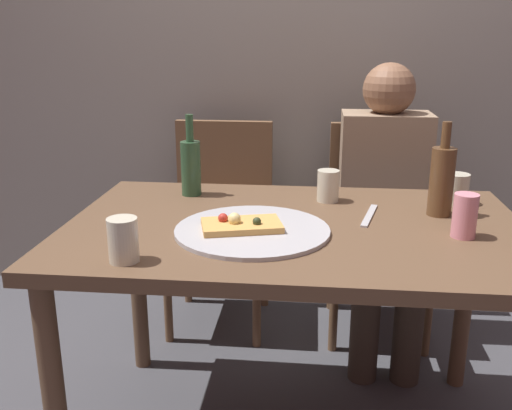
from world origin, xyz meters
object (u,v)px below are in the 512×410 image
wine_bottle (442,180)px  tumbler_near (456,189)px  table_knife (369,216)px  guest_in_sweater (385,197)px  chair_right (379,216)px  tumbler_far (328,186)px  soda_can (465,216)px  wine_glass (123,240)px  chair_left (221,211)px  pizza_tray (252,230)px  dining_table (294,252)px  pizza_slice_last (241,225)px  beer_bottle (191,166)px

wine_bottle → tumbler_near: bearing=58.9°
table_knife → guest_in_sweater: bearing=-178.1°
chair_right → wine_bottle: bearing=97.9°
wine_bottle → chair_right: size_ratio=0.32×
tumbler_far → soda_can: soda_can is taller
wine_glass → chair_left: 1.19m
wine_bottle → guest_in_sweater: guest_in_sweater is taller
tumbler_near → chair_left: (-0.87, 0.56, -0.28)m
pizza_tray → chair_left: chair_left is taller
dining_table → tumbler_near: (0.51, 0.26, 0.14)m
pizza_slice_last → chair_left: size_ratio=0.27×
pizza_slice_last → tumbler_far: size_ratio=2.35×
wine_glass → table_knife: wine_glass is taller
tumbler_near → guest_in_sweater: bearing=112.9°
dining_table → beer_bottle: 0.50m
pizza_tray → dining_table: bearing=37.0°
beer_bottle → guest_in_sweater: size_ratio=0.24×
wine_bottle → tumbler_far: 0.36m
soda_can → chair_right: 0.94m
tumbler_far → chair_right: 0.69m
tumbler_near → soda_can: (-0.05, -0.32, 0.01)m
pizza_slice_last → wine_glass: wine_glass is taller
tumbler_far → soda_can: 0.48m
table_knife → tumbler_near: bearing=133.4°
tumbler_near → chair_left: size_ratio=0.11×
beer_bottle → chair_right: beer_bottle is taller
wine_bottle → table_knife: (-0.21, -0.04, -0.11)m
pizza_slice_last → wine_glass: 0.35m
pizza_tray → chair_left: size_ratio=0.49×
chair_left → table_knife: bearing=128.5°
tumbler_near → tumbler_far: (-0.42, -0.02, 0.00)m
dining_table → chair_right: 0.90m
soda_can → tumbler_near: bearing=80.9°
chair_left → guest_in_sweater: size_ratio=0.77×
chair_right → wine_glass: bearing=57.1°
wine_bottle → tumbler_near: 0.16m
tumbler_far → wine_glass: size_ratio=0.95×
wine_bottle → pizza_slice_last: bearing=-159.1°
dining_table → pizza_tray: pizza_tray is taller
pizza_slice_last → table_knife: 0.42m
tumbler_near → chair_right: (-0.17, 0.56, -0.28)m
guest_in_sweater → dining_table: bearing=63.3°
pizza_slice_last → pizza_tray: bearing=7.2°
pizza_slice_last → guest_in_sweater: bearing=57.5°
pizza_tray → tumbler_far: (0.22, 0.33, 0.05)m
dining_table → tumbler_near: tumbler_near is taller
beer_bottle → dining_table: bearing=-36.7°
wine_bottle → wine_glass: bearing=-151.4°
soda_can → chair_left: chair_left is taller
pizza_slice_last → tumbler_far: tumbler_far is taller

